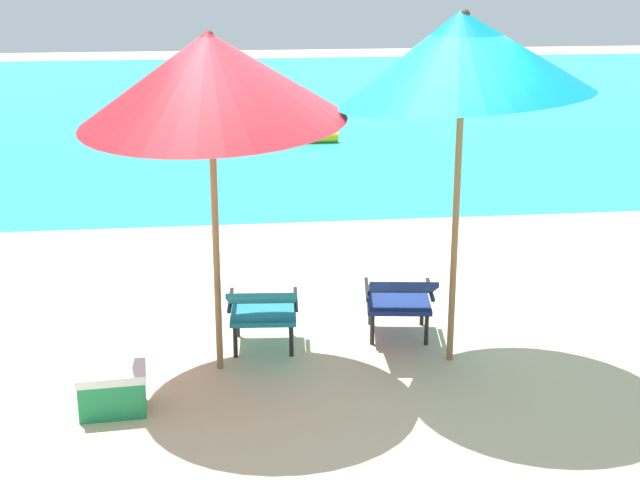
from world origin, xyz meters
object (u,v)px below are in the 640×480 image
object	(u,v)px
beach_umbrella_right	(463,55)
cooler_box	(112,390)
lounge_chair_right	(400,296)
swim_buoy	(290,138)
beach_umbrella_left	(210,78)
lounge_chair_left	(263,307)

from	to	relation	value
beach_umbrella_right	cooler_box	distance (m)	3.40
lounge_chair_right	beach_umbrella_right	distance (m)	2.01
swim_buoy	cooler_box	bearing A→B (deg)	-102.51
beach_umbrella_left	cooler_box	xyz separation A→B (m)	(-0.75, -0.63, -2.05)
lounge_chair_right	beach_umbrella_right	world-z (taller)	beach_umbrella_right
lounge_chair_left	beach_umbrella_right	size ratio (longest dim) A/B	0.33
lounge_chair_right	cooler_box	size ratio (longest dim) A/B	1.91
beach_umbrella_right	beach_umbrella_left	bearing A→B (deg)	178.16
lounge_chair_left	cooler_box	size ratio (longest dim) A/B	1.86
swim_buoy	beach_umbrella_right	world-z (taller)	beach_umbrella_right
swim_buoy	cooler_box	distance (m)	9.53
lounge_chair_left	lounge_chair_right	xyz separation A→B (m)	(1.11, 0.11, 0.00)
swim_buoy	beach_umbrella_left	world-z (taller)	beach_umbrella_left
lounge_chair_right	beach_umbrella_left	world-z (taller)	beach_umbrella_left
cooler_box	beach_umbrella_right	bearing A→B (deg)	12.66
cooler_box	beach_umbrella_left	bearing A→B (deg)	40.00
lounge_chair_left	cooler_box	xyz separation A→B (m)	(-1.09, -0.83, -0.24)
lounge_chair_left	cooler_box	bearing A→B (deg)	-142.77
swim_buoy	beach_umbrella_right	size ratio (longest dim) A/B	0.58
lounge_chair_left	beach_umbrella_right	bearing A→B (deg)	-10.29
lounge_chair_right	swim_buoy	bearing A→B (deg)	90.98
beach_umbrella_left	cooler_box	distance (m)	2.27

